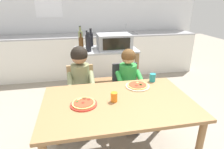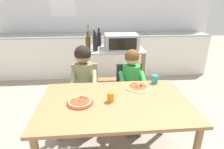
{
  "view_description": "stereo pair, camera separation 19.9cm",
  "coord_description": "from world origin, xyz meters",
  "px_view_note": "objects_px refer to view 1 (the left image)",
  "views": [
    {
      "loc": [
        -0.36,
        -1.52,
        1.61
      ],
      "look_at": [
        0.0,
        0.3,
        0.88
      ],
      "focal_mm": 30.35,
      "sensor_mm": 36.0,
      "label": 1
    },
    {
      "loc": [
        -0.16,
        -1.54,
        1.61
      ],
      "look_at": [
        0.0,
        0.3,
        0.88
      ],
      "focal_mm": 30.35,
      "sensor_mm": 36.0,
      "label": 2
    }
  ],
  "objects_px": {
    "kitchen_island_cart": "(106,68)",
    "pizza_plate_cream": "(137,86)",
    "toaster_oven": "(114,41)",
    "bottle_tall_green_wine": "(91,39)",
    "drinking_cup_teal": "(153,78)",
    "dining_chair_right": "(126,89)",
    "child_in_green_shirt": "(129,81)",
    "pizza_plate_red_rimmed": "(84,104)",
    "child_in_olive_shirt": "(81,79)",
    "bottle_brown_beer": "(87,42)",
    "dining_table": "(118,109)",
    "bottle_dark_olive_oil": "(81,39)",
    "dining_chair_left": "(82,92)",
    "bottle_clear_vinegar": "(89,43)",
    "bottle_slim_sauce": "(81,44)",
    "drinking_cup_orange": "(114,97)"
  },
  "relations": [
    {
      "from": "bottle_slim_sauce",
      "to": "drinking_cup_teal",
      "type": "height_order",
      "value": "bottle_slim_sauce"
    },
    {
      "from": "child_in_olive_shirt",
      "to": "drinking_cup_teal",
      "type": "distance_m",
      "value": 0.86
    },
    {
      "from": "kitchen_island_cart",
      "to": "bottle_slim_sauce",
      "type": "height_order",
      "value": "bottle_slim_sauce"
    },
    {
      "from": "bottle_dark_olive_oil",
      "to": "pizza_plate_cream",
      "type": "bearing_deg",
      "value": -64.77
    },
    {
      "from": "bottle_tall_green_wine",
      "to": "dining_chair_left",
      "type": "height_order",
      "value": "bottle_tall_green_wine"
    },
    {
      "from": "dining_chair_left",
      "to": "pizza_plate_red_rimmed",
      "type": "bearing_deg",
      "value": -90.01
    },
    {
      "from": "bottle_dark_olive_oil",
      "to": "child_in_olive_shirt",
      "type": "height_order",
      "value": "bottle_dark_olive_oil"
    },
    {
      "from": "bottle_brown_beer",
      "to": "kitchen_island_cart",
      "type": "bearing_deg",
      "value": -3.43
    },
    {
      "from": "pizza_plate_cream",
      "to": "bottle_dark_olive_oil",
      "type": "bearing_deg",
      "value": 115.23
    },
    {
      "from": "bottle_clear_vinegar",
      "to": "dining_table",
      "type": "distance_m",
      "value": 1.26
    },
    {
      "from": "bottle_clear_vinegar",
      "to": "dining_chair_right",
      "type": "bearing_deg",
      "value": -46.77
    },
    {
      "from": "kitchen_island_cart",
      "to": "pizza_plate_cream",
      "type": "distance_m",
      "value": 1.07
    },
    {
      "from": "bottle_tall_green_wine",
      "to": "dining_chair_left",
      "type": "relative_size",
      "value": 0.35
    },
    {
      "from": "bottle_dark_olive_oil",
      "to": "pizza_plate_red_rimmed",
      "type": "relative_size",
      "value": 1.39
    },
    {
      "from": "kitchen_island_cart",
      "to": "dining_chair_right",
      "type": "relative_size",
      "value": 1.16
    },
    {
      "from": "child_in_olive_shirt",
      "to": "drinking_cup_teal",
      "type": "relative_size",
      "value": 11.76
    },
    {
      "from": "toaster_oven",
      "to": "child_in_green_shirt",
      "type": "height_order",
      "value": "toaster_oven"
    },
    {
      "from": "bottle_brown_beer",
      "to": "dining_table",
      "type": "xyz_separation_m",
      "value": [
        0.18,
        -1.32,
        -0.39
      ]
    },
    {
      "from": "child_in_green_shirt",
      "to": "drinking_cup_teal",
      "type": "distance_m",
      "value": 0.33
    },
    {
      "from": "toaster_oven",
      "to": "bottle_tall_green_wine",
      "type": "relative_size",
      "value": 1.76
    },
    {
      "from": "bottle_clear_vinegar",
      "to": "drinking_cup_orange",
      "type": "distance_m",
      "value": 1.21
    },
    {
      "from": "bottle_brown_beer",
      "to": "pizza_plate_red_rimmed",
      "type": "height_order",
      "value": "bottle_brown_beer"
    },
    {
      "from": "toaster_oven",
      "to": "bottle_brown_beer",
      "type": "relative_size",
      "value": 1.78
    },
    {
      "from": "child_in_green_shirt",
      "to": "drinking_cup_teal",
      "type": "xyz_separation_m",
      "value": [
        0.22,
        -0.22,
        0.11
      ]
    },
    {
      "from": "bottle_dark_olive_oil",
      "to": "drinking_cup_teal",
      "type": "bearing_deg",
      "value": -53.97
    },
    {
      "from": "bottle_brown_beer",
      "to": "dining_table",
      "type": "relative_size",
      "value": 0.2
    },
    {
      "from": "dining_chair_left",
      "to": "drinking_cup_orange",
      "type": "distance_m",
      "value": 0.85
    },
    {
      "from": "drinking_cup_teal",
      "to": "dining_chair_right",
      "type": "bearing_deg",
      "value": 122.6
    },
    {
      "from": "pizza_plate_red_rimmed",
      "to": "dining_chair_left",
      "type": "bearing_deg",
      "value": 89.99
    },
    {
      "from": "pizza_plate_red_rimmed",
      "to": "dining_table",
      "type": "bearing_deg",
      "value": 1.73
    },
    {
      "from": "dining_chair_left",
      "to": "pizza_plate_cream",
      "type": "bearing_deg",
      "value": -39.3
    },
    {
      "from": "dining_table",
      "to": "bottle_dark_olive_oil",
      "type": "bearing_deg",
      "value": 100.75
    },
    {
      "from": "bottle_clear_vinegar",
      "to": "drinking_cup_teal",
      "type": "relative_size",
      "value": 3.0
    },
    {
      "from": "bottle_brown_beer",
      "to": "pizza_plate_cream",
      "type": "bearing_deg",
      "value": -66.74
    },
    {
      "from": "pizza_plate_cream",
      "to": "child_in_green_shirt",
      "type": "bearing_deg",
      "value": 90.03
    },
    {
      "from": "dining_table",
      "to": "drinking_cup_orange",
      "type": "bearing_deg",
      "value": 178.91
    },
    {
      "from": "child_in_olive_shirt",
      "to": "bottle_brown_beer",
      "type": "bearing_deg",
      "value": 78.32
    },
    {
      "from": "kitchen_island_cart",
      "to": "bottle_clear_vinegar",
      "type": "xyz_separation_m",
      "value": [
        -0.27,
        -0.12,
        0.43
      ]
    },
    {
      "from": "bottle_dark_olive_oil",
      "to": "child_in_green_shirt",
      "type": "distance_m",
      "value": 1.07
    },
    {
      "from": "pizza_plate_cream",
      "to": "child_in_olive_shirt",
      "type": "bearing_deg",
      "value": 147.92
    },
    {
      "from": "toaster_oven",
      "to": "drinking_cup_orange",
      "type": "xyz_separation_m",
      "value": [
        -0.26,
        -1.28,
        -0.25
      ]
    },
    {
      "from": "dining_chair_right",
      "to": "drinking_cup_teal",
      "type": "distance_m",
      "value": 0.5
    },
    {
      "from": "dining_chair_right",
      "to": "bottle_tall_green_wine",
      "type": "bearing_deg",
      "value": 115.67
    },
    {
      "from": "bottle_tall_green_wine",
      "to": "child_in_olive_shirt",
      "type": "bearing_deg",
      "value": -103.9
    },
    {
      "from": "bottle_dark_olive_oil",
      "to": "bottle_brown_beer",
      "type": "relative_size",
      "value": 1.2
    },
    {
      "from": "bottle_dark_olive_oil",
      "to": "bottle_tall_green_wine",
      "type": "height_order",
      "value": "bottle_dark_olive_oil"
    },
    {
      "from": "pizza_plate_red_rimmed",
      "to": "toaster_oven",
      "type": "bearing_deg",
      "value": 67.07
    },
    {
      "from": "bottle_tall_green_wine",
      "to": "pizza_plate_red_rimmed",
      "type": "relative_size",
      "value": 1.18
    },
    {
      "from": "dining_chair_left",
      "to": "dining_chair_right",
      "type": "xyz_separation_m",
      "value": [
        0.6,
        -0.04,
        0.0
      ]
    },
    {
      "from": "bottle_clear_vinegar",
      "to": "bottle_tall_green_wine",
      "type": "bearing_deg",
      "value": 79.39
    }
  ]
}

